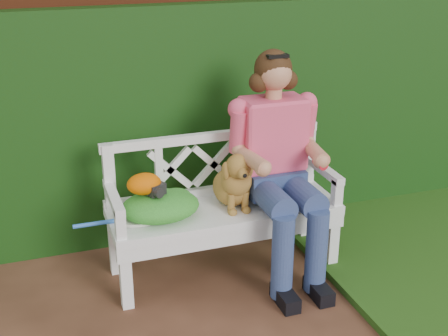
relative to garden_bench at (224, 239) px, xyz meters
name	(u,v)px	position (x,y,z in m)	size (l,w,h in m)	color
brick_wall	(121,88)	(-0.49, 0.88, 0.86)	(10.00, 0.30, 2.20)	maroon
ivy_hedge	(128,130)	(-0.49, 0.66, 0.61)	(10.00, 0.18, 1.70)	#16380B
garden_bench	(224,239)	(0.00, 0.00, 0.00)	(1.58, 0.60, 0.48)	white
seated_woman	(275,163)	(0.34, -0.02, 0.50)	(0.63, 0.84, 1.49)	#FF5B88
dog	(233,178)	(0.06, -0.01, 0.44)	(0.26, 0.36, 0.40)	#96593B
tennis_racket	(135,218)	(-0.59, 0.00, 0.25)	(0.58, 0.24, 0.03)	white
green_bag	(160,206)	(-0.43, -0.03, 0.32)	(0.49, 0.38, 0.17)	#338528
camera_item	(156,189)	(-0.45, -0.03, 0.44)	(0.11, 0.08, 0.07)	black
baseball_glove	(144,184)	(-0.52, -0.01, 0.48)	(0.21, 0.16, 0.13)	#D35901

